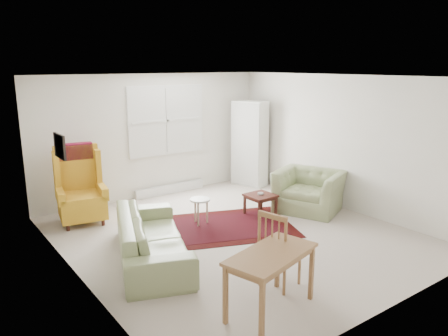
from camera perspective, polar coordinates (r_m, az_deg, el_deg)
room at (r=6.92m, az=0.56°, el=1.54°), size 5.04×5.54×2.51m
rug at (r=7.41m, az=-0.79°, el=-7.68°), size 2.90×2.39×0.02m
sofa at (r=6.21m, az=-9.45°, el=-7.83°), size 1.60×2.40×0.90m
armchair at (r=8.28m, az=11.05°, el=-2.45°), size 1.40×1.47×0.90m
wingback_chair at (r=7.82m, az=-18.23°, el=-2.15°), size 0.91×0.95×1.35m
coffee_table at (r=7.97m, az=4.76°, el=-4.80°), size 0.49×0.49×0.39m
stool at (r=7.50m, az=-3.14°, el=-5.67°), size 0.44×0.44×0.46m
cabinet at (r=9.79m, az=3.37°, el=3.20°), size 0.60×0.84×1.89m
desk at (r=4.98m, az=6.11°, el=-14.58°), size 1.21×0.82×0.70m
desk_chair at (r=5.46m, az=7.40°, el=-10.32°), size 0.52×0.52×0.99m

